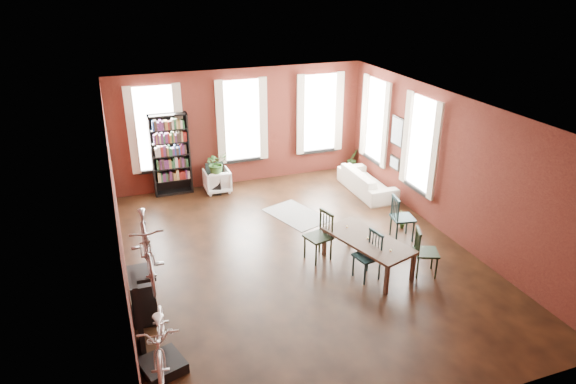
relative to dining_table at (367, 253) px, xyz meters
name	(u,v)px	position (x,y,z in m)	size (l,w,h in m)	color
room	(301,151)	(-0.87, 1.46, 1.81)	(9.00, 9.04, 3.22)	black
dining_table	(367,253)	(0.00, 0.00, 0.00)	(0.87, 1.91, 0.65)	#4B3A2D
dining_chair_a	(367,256)	(-0.19, -0.34, 0.16)	(0.45, 0.45, 0.97)	#1B393D
dining_chair_b	(318,237)	(-0.80, 0.64, 0.19)	(0.48, 0.48, 1.04)	black
dining_chair_c	(426,252)	(0.98, -0.61, 0.16)	(0.45, 0.45, 0.97)	black
dining_chair_d	(403,218)	(1.32, 0.83, 0.18)	(0.47, 0.47, 1.02)	#1A3639
bookshelf	(171,155)	(-3.12, 5.14, 0.77)	(1.00, 0.32, 2.20)	black
white_armchair	(217,180)	(-1.99, 4.86, 0.02)	(0.67, 0.63, 0.69)	white
cream_sofa	(367,178)	(1.83, 3.44, 0.08)	(2.08, 0.61, 0.81)	beige
striped_rug	(296,215)	(-0.49, 2.73, -0.32)	(0.98, 1.57, 0.01)	black
bike_trainer	(162,366)	(-4.29, -1.57, -0.24)	(0.60, 0.60, 0.18)	black
bike_wall_rack	(139,315)	(-4.52, -0.96, 0.32)	(0.16, 0.60, 1.30)	black
console_table	(143,295)	(-4.40, -0.06, 0.07)	(0.40, 0.80, 0.80)	black
plant_stand	(216,184)	(-2.04, 4.71, -0.05)	(0.27, 0.27, 0.55)	black
plant_by_sofa	(352,164)	(2.24, 5.14, -0.18)	(0.35, 0.63, 0.28)	#2A4F1F
plant_small	(402,225)	(1.61, 1.25, -0.25)	(0.23, 0.44, 0.16)	#316227
bicycle_floor	(158,315)	(-4.26, -1.54, 0.66)	(0.57, 0.86, 1.63)	silver
bicycle_hung	(144,228)	(-4.27, -0.96, 1.81)	(0.47, 1.00, 1.66)	#A5A8AD
plant_on_stand	(216,166)	(-2.01, 4.73, 0.47)	(0.57, 0.63, 0.49)	#305D25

